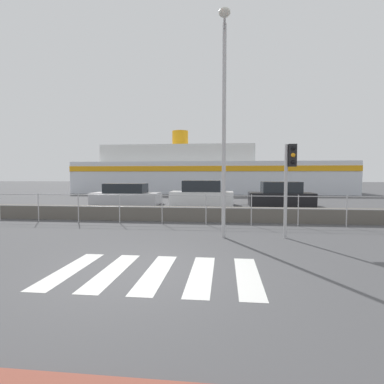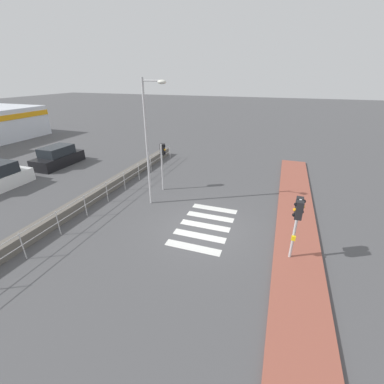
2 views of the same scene
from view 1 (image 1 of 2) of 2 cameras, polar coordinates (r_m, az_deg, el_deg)
ground_plane at (r=6.25m, az=-9.18°, el=-14.90°), size 160.00×160.00×0.00m
crosswalk at (r=6.19m, az=-6.86°, el=-15.03°), size 4.05×2.40×0.01m
seawall at (r=12.71m, az=-1.03°, el=-4.18°), size 21.37×0.55×0.59m
harbor_fence at (r=11.79m, az=-1.57°, el=-2.39°), size 19.27×0.04×1.20m
traffic_light_far at (r=9.60m, az=18.11°, el=4.12°), size 0.34×0.32×2.88m
streetlamp at (r=9.27m, az=6.13°, el=16.00°), size 0.32×1.26×6.47m
ferry_boat at (r=33.93m, az=2.37°, el=3.66°), size 28.80×8.71×6.91m
parked_car_silver at (r=20.40m, az=-12.48°, el=-0.62°), size 4.43×1.82×1.37m
parked_car_white at (r=19.37m, az=1.87°, el=-0.49°), size 4.02×1.75×1.58m
parked_car_black at (r=19.64m, az=16.55°, el=-0.66°), size 3.94×1.78×1.51m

